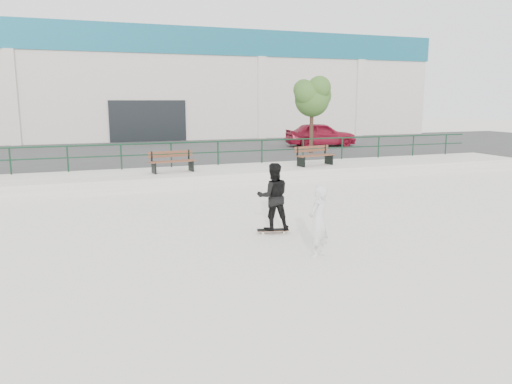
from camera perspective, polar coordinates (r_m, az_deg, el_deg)
name	(u,v)px	position (r m, az deg, el deg)	size (l,w,h in m)	color
ground	(309,248)	(11.21, 6.12, -6.44)	(120.00, 120.00, 0.00)	silver
ledge	(203,176)	(19.91, -6.07, 1.80)	(30.00, 3.00, 0.50)	beige
parking_strip	(165,154)	(28.17, -10.35, 4.25)	(60.00, 14.00, 0.50)	#373737
railing	(195,148)	(21.04, -7.00, 4.97)	(28.00, 0.06, 1.03)	#133622
commercial_building	(132,82)	(41.88, -13.98, 12.06)	(44.20, 16.33, 8.00)	silver
bench_left	(172,162)	(19.45, -9.56, 3.45)	(1.82, 0.72, 0.82)	#542F1C
bench_right	(314,156)	(21.28, 6.68, 4.14)	(1.87, 0.88, 0.83)	#542F1C
tree	(313,96)	(26.11, 6.48, 10.89)	(2.21, 1.96, 3.92)	#463323
red_car	(320,134)	(30.09, 7.38, 6.56)	(1.67, 4.16, 1.42)	maroon
skateboard	(273,230)	(12.39, 1.95, -4.38)	(0.81, 0.38, 0.09)	black
standing_skater	(273,197)	(12.20, 1.97, -0.52)	(0.80, 0.63, 1.66)	black
seated_skater	(318,221)	(10.47, 7.14, -3.33)	(0.56, 0.37, 1.53)	silver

